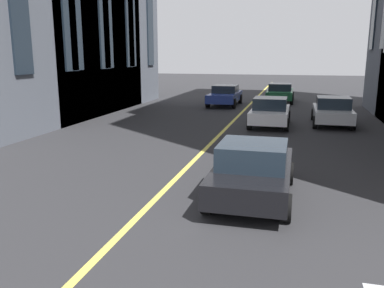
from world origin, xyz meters
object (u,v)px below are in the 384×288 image
object	(u,v)px
car_white_mid	(270,112)
car_silver_far	(333,111)
car_black_parked_b	(253,170)
car_blue_parked_a	(225,95)
car_green_trailing	(280,92)

from	to	relation	value
car_white_mid	car_silver_far	bearing A→B (deg)	-70.05
car_silver_far	car_black_parked_b	bearing A→B (deg)	166.90
car_white_mid	car_blue_parked_a	size ratio (longest dim) A/B	0.89
car_green_trailing	car_blue_parked_a	distance (m)	4.64
car_blue_parked_a	car_black_parked_b	bearing A→B (deg)	-167.84
car_black_parked_b	car_white_mid	bearing A→B (deg)	1.65
car_green_trailing	car_silver_far	distance (m)	9.89
car_blue_parked_a	car_green_trailing	bearing A→B (deg)	-50.30
car_green_trailing	car_silver_far	xyz separation A→B (m)	(-9.44, -2.94, -0.00)
car_black_parked_b	car_blue_parked_a	bearing A→B (deg)	12.16
car_black_parked_b	car_blue_parked_a	distance (m)	18.31
car_black_parked_b	car_silver_far	xyz separation A→B (m)	(11.42, -2.66, 0.00)
car_black_parked_b	car_green_trailing	distance (m)	20.86
car_black_parked_b	car_blue_parked_a	world-z (taller)	car_black_parked_b
car_white_mid	car_blue_parked_a	bearing A→B (deg)	25.22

